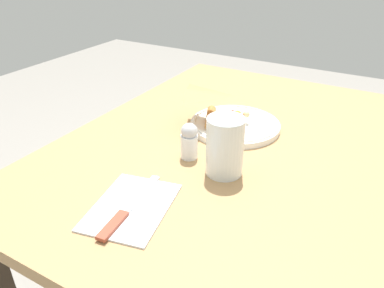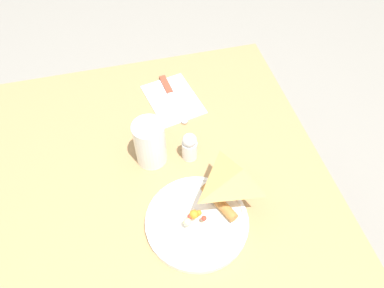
{
  "view_description": "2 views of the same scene",
  "coord_description": "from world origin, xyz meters",
  "px_view_note": "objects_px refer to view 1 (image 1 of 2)",
  "views": [
    {
      "loc": [
        -0.78,
        -0.28,
        1.15
      ],
      "look_at": [
        -0.16,
        0.07,
        0.76
      ],
      "focal_mm": 35.0,
      "sensor_mm": 36.0,
      "label": 1
    },
    {
      "loc": [
        0.45,
        -0.04,
        1.5
      ],
      "look_at": [
        -0.12,
        0.1,
        0.76
      ],
      "focal_mm": 35.0,
      "sensor_mm": 36.0,
      "label": 2
    }
  ],
  "objects_px": {
    "milk_glass": "(226,148)",
    "butter_knife": "(128,208)",
    "plate_pizza": "(234,123)",
    "salt_shaker": "(189,141)",
    "dining_table": "(246,177)",
    "napkin_folded": "(132,207)"
  },
  "relations": [
    {
      "from": "milk_glass",
      "to": "butter_knife",
      "type": "bearing_deg",
      "value": 154.06
    },
    {
      "from": "plate_pizza",
      "to": "salt_shaker",
      "type": "xyz_separation_m",
      "value": [
        -0.19,
        0.03,
        0.03
      ]
    },
    {
      "from": "dining_table",
      "to": "plate_pizza",
      "type": "xyz_separation_m",
      "value": [
        0.07,
        0.07,
        0.11
      ]
    },
    {
      "from": "dining_table",
      "to": "salt_shaker",
      "type": "distance_m",
      "value": 0.21
    },
    {
      "from": "plate_pizza",
      "to": "butter_knife",
      "type": "distance_m",
      "value": 0.42
    },
    {
      "from": "butter_knife",
      "to": "salt_shaker",
      "type": "height_order",
      "value": "salt_shaker"
    },
    {
      "from": "milk_glass",
      "to": "salt_shaker",
      "type": "relative_size",
      "value": 1.49
    },
    {
      "from": "plate_pizza",
      "to": "butter_knife",
      "type": "bearing_deg",
      "value": 176.12
    },
    {
      "from": "dining_table",
      "to": "milk_glass",
      "type": "distance_m",
      "value": 0.21
    },
    {
      "from": "napkin_folded",
      "to": "salt_shaker",
      "type": "xyz_separation_m",
      "value": [
        0.22,
        -0.0,
        0.04
      ]
    },
    {
      "from": "dining_table",
      "to": "plate_pizza",
      "type": "distance_m",
      "value": 0.15
    },
    {
      "from": "milk_glass",
      "to": "salt_shaker",
      "type": "distance_m",
      "value": 0.1
    },
    {
      "from": "butter_knife",
      "to": "salt_shaker",
      "type": "relative_size",
      "value": 2.42
    },
    {
      "from": "salt_shaker",
      "to": "milk_glass",
      "type": "bearing_deg",
      "value": -100.31
    },
    {
      "from": "napkin_folded",
      "to": "salt_shaker",
      "type": "relative_size",
      "value": 2.44
    },
    {
      "from": "milk_glass",
      "to": "napkin_folded",
      "type": "distance_m",
      "value": 0.23
    },
    {
      "from": "milk_glass",
      "to": "salt_shaker",
      "type": "bearing_deg",
      "value": 79.69
    },
    {
      "from": "butter_knife",
      "to": "salt_shaker",
      "type": "bearing_deg",
      "value": -7.42
    },
    {
      "from": "dining_table",
      "to": "butter_knife",
      "type": "xyz_separation_m",
      "value": [
        -0.35,
        0.1,
        0.1
      ]
    },
    {
      "from": "dining_table",
      "to": "salt_shaker",
      "type": "height_order",
      "value": "salt_shaker"
    },
    {
      "from": "milk_glass",
      "to": "butter_knife",
      "type": "relative_size",
      "value": 0.62
    },
    {
      "from": "plate_pizza",
      "to": "salt_shaker",
      "type": "bearing_deg",
      "value": 171.68
    }
  ]
}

